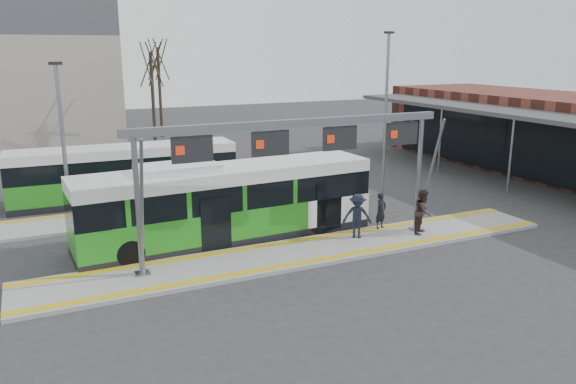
# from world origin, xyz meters

# --- Properties ---
(ground) EXTENTS (120.00, 120.00, 0.00)m
(ground) POSITION_xyz_m (0.00, 0.00, 0.00)
(ground) COLOR #2D2D30
(ground) RESTS_ON ground
(platform_main) EXTENTS (22.00, 3.00, 0.15)m
(platform_main) POSITION_xyz_m (0.00, 0.00, 0.07)
(platform_main) COLOR gray
(platform_main) RESTS_ON ground
(platform_second) EXTENTS (20.00, 3.00, 0.15)m
(platform_second) POSITION_xyz_m (-4.00, 8.00, 0.07)
(platform_second) COLOR gray
(platform_second) RESTS_ON ground
(tactile_main) EXTENTS (22.00, 2.65, 0.02)m
(tactile_main) POSITION_xyz_m (0.00, 0.00, 0.16)
(tactile_main) COLOR gold
(tactile_main) RESTS_ON platform_main
(tactile_second) EXTENTS (20.00, 0.35, 0.02)m
(tactile_second) POSITION_xyz_m (-4.00, 9.15, 0.16)
(tactile_second) COLOR gold
(tactile_second) RESTS_ON platform_second
(gantry) EXTENTS (13.00, 1.68, 5.20)m
(gantry) POSITION_xyz_m (-0.35, 0.25, 4.30)
(gantry) COLOR slate
(gantry) RESTS_ON platform_main
(hero_bus) EXTENTS (12.77, 3.33, 3.48)m
(hero_bus) POSITION_xyz_m (-2.36, 2.98, 1.59)
(hero_bus) COLOR black
(hero_bus) RESTS_ON ground
(bg_bus_green) EXTENTS (11.77, 2.86, 2.93)m
(bg_bus_green) POSITION_xyz_m (-5.16, 11.54, 1.45)
(bg_bus_green) COLOR black
(bg_bus_green) RESTS_ON ground
(passenger_a) EXTENTS (0.68, 0.55, 1.62)m
(passenger_a) POSITION_xyz_m (4.16, 1.10, 0.96)
(passenger_a) COLOR black
(passenger_a) RESTS_ON platform_main
(passenger_b) EXTENTS (1.19, 1.14, 1.93)m
(passenger_b) POSITION_xyz_m (5.44, -0.21, 1.11)
(passenger_b) COLOR #2F201F
(passenger_b) RESTS_ON platform_main
(passenger_c) EXTENTS (1.42, 1.22, 1.91)m
(passenger_c) POSITION_xyz_m (2.53, 0.47, 1.11)
(passenger_c) COLOR black
(passenger_c) RESTS_ON platform_main
(tree_left) EXTENTS (1.40, 1.40, 8.80)m
(tree_left) POSITION_xyz_m (-0.18, 27.33, 6.67)
(tree_left) COLOR #382B21
(tree_left) RESTS_ON ground
(tree_mid) EXTENTS (1.40, 1.40, 9.19)m
(tree_mid) POSITION_xyz_m (1.70, 33.22, 6.97)
(tree_mid) COLOR #382B21
(tree_mid) RESTS_ON ground
(lamp_west) EXTENTS (0.50, 0.25, 7.45)m
(lamp_west) POSITION_xyz_m (-8.45, 4.92, 3.97)
(lamp_west) COLOR slate
(lamp_west) RESTS_ON ground
(lamp_east) EXTENTS (0.50, 0.25, 8.82)m
(lamp_east) POSITION_xyz_m (7.78, 6.25, 4.65)
(lamp_east) COLOR slate
(lamp_east) RESTS_ON ground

